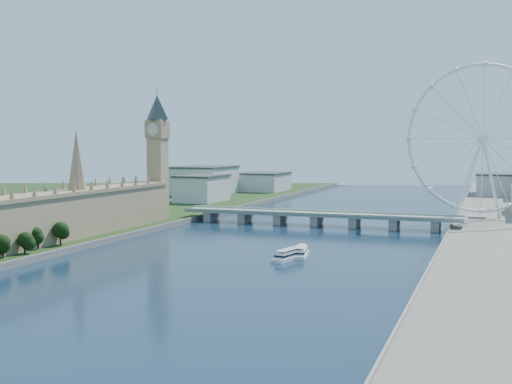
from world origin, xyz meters
The scene contains 8 objects.
ground centered at (0.00, 0.00, 0.00)m, with size 2000.00×2000.00×0.00m, color #193547.
parliament_range centered at (-128.00, 170.00, 18.48)m, with size 24.00×200.00×70.00m.
big_ben centered at (-128.00, 278.00, 66.57)m, with size 20.02×20.02×110.00m.
westminster_bridge centered at (0.00, 300.00, 6.63)m, with size 220.00×22.00×9.50m.
london_eye centered at (119.98, 355.08, 67.52)m, with size 113.60×39.12×124.30m.
city_skyline centered at (39.22, 560.08, 16.96)m, with size 505.00×280.00×32.00m.
tour_boat_near centered at (27.92, 160.94, 0.00)m, with size 7.10×27.90×6.15m, color silver, non-canonical shape.
tour_boat_far centered at (24.53, 147.90, 0.00)m, with size 7.47×29.28×6.46m, color silver, non-canonical shape.
Camera 1 is at (128.64, -183.04, 62.92)m, focal length 45.00 mm.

